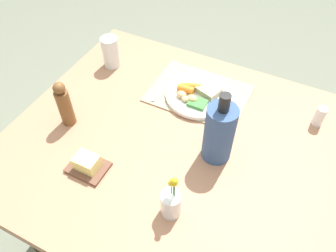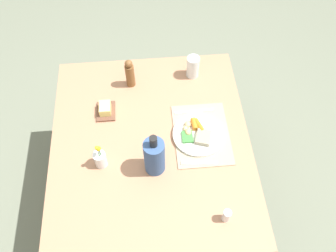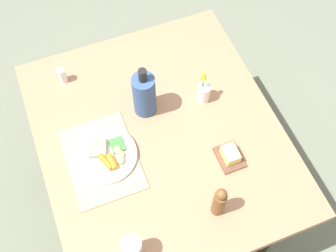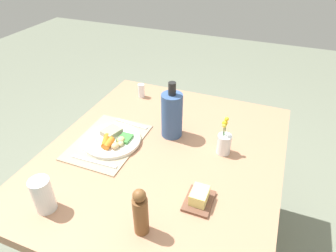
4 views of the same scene
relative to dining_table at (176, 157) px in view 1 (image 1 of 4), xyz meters
name	(u,v)px [view 1 (image 1 of 4)]	position (x,y,z in m)	size (l,w,h in m)	color
ground_plane	(174,231)	(0.00, 0.00, -0.66)	(8.00, 8.00, 0.00)	slate
dining_table	(176,157)	(0.00, 0.00, 0.00)	(1.19, 1.03, 0.75)	#AC7959
placemat	(199,93)	(0.03, -0.27, 0.09)	(0.39, 0.29, 0.01)	tan
dinner_plate	(198,94)	(0.02, -0.25, 0.11)	(0.27, 0.27, 0.05)	white
fork	(236,111)	(-0.14, -0.23, 0.10)	(0.02, 0.18, 0.01)	silver
knife	(164,85)	(0.17, -0.25, 0.10)	(0.02, 0.22, 0.01)	silver
flower_vase	(171,202)	(-0.10, 0.25, 0.15)	(0.06, 0.06, 0.18)	silver
salt_shaker	(320,116)	(-0.43, -0.32, 0.13)	(0.04, 0.04, 0.08)	white
butter_dish	(87,164)	(0.22, 0.23, 0.12)	(0.13, 0.10, 0.06)	brown
pepper_mill	(64,105)	(0.40, 0.09, 0.18)	(0.05, 0.05, 0.19)	brown
water_tumbler	(111,54)	(0.44, -0.27, 0.15)	(0.07, 0.07, 0.14)	silver
cooler_bottle	(219,133)	(-0.15, -0.01, 0.21)	(0.10, 0.10, 0.28)	#355284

